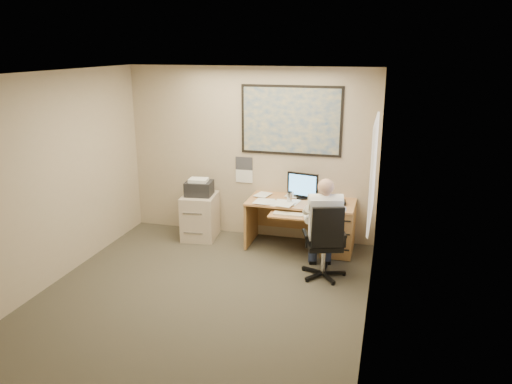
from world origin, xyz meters
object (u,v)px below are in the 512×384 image
(office_chair, at_px, (322,256))
(desk, at_px, (322,222))
(filing_cabinet, at_px, (200,212))
(person, at_px, (325,228))

(office_chair, bearing_deg, desk, 80.63)
(desk, xyz_separation_m, filing_cabinet, (-1.96, -0.02, -0.02))
(filing_cabinet, distance_m, person, 2.29)
(office_chair, bearing_deg, person, 61.88)
(office_chair, bearing_deg, filing_cabinet, 138.55)
(desk, bearing_deg, office_chair, -82.04)
(office_chair, height_order, person, person)
(desk, bearing_deg, filing_cabinet, -179.40)
(desk, relative_size, office_chair, 1.53)
(desk, relative_size, person, 1.19)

